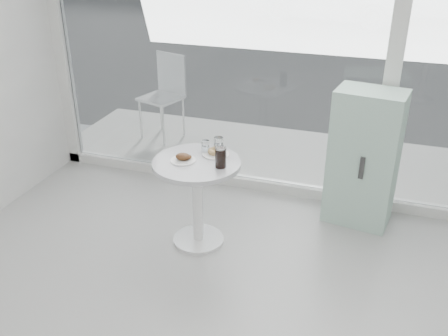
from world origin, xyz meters
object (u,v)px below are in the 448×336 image
(patio_chair, at_px, (165,91))
(water_tumbler_b, at_px, (219,145))
(plate_fritter, at_px, (184,158))
(cola_glass, at_px, (221,158))
(plate_donut, at_px, (216,153))
(mint_cabinet, at_px, (364,158))
(water_tumbler_a, at_px, (205,147))
(main_table, at_px, (197,185))

(patio_chair, xyz_separation_m, water_tumbler_b, (1.31, -1.78, 0.19))
(plate_fritter, relative_size, cola_glass, 1.23)
(plate_donut, bearing_deg, water_tumbler_b, 89.35)
(mint_cabinet, bearing_deg, water_tumbler_a, -144.81)
(water_tumbler_b, bearing_deg, patio_chair, 126.34)
(cola_glass, bearing_deg, patio_chair, 124.63)
(plate_fritter, bearing_deg, main_table, 18.23)
(mint_cabinet, distance_m, plate_fritter, 1.61)
(plate_donut, xyz_separation_m, water_tumbler_b, (0.00, 0.07, 0.03))
(main_table, bearing_deg, plate_donut, 57.37)
(water_tumbler_a, bearing_deg, mint_cabinet, 26.38)
(main_table, relative_size, plate_fritter, 3.77)
(plate_donut, height_order, water_tumbler_a, water_tumbler_a)
(plate_donut, relative_size, cola_glass, 1.35)
(plate_donut, bearing_deg, patio_chair, 125.21)
(mint_cabinet, bearing_deg, cola_glass, -132.29)
(mint_cabinet, relative_size, plate_fritter, 6.10)
(patio_chair, bearing_deg, cola_glass, -38.29)
(water_tumbler_a, xyz_separation_m, cola_glass, (0.21, -0.22, 0.03))
(mint_cabinet, distance_m, plate_donut, 1.34)
(mint_cabinet, xyz_separation_m, plate_donut, (-1.16, -0.64, 0.17))
(mint_cabinet, bearing_deg, plate_donut, -142.27)
(patio_chair, height_order, plate_donut, patio_chair)
(main_table, distance_m, patio_chair, 2.35)
(mint_cabinet, relative_size, cola_glass, 7.48)
(water_tumbler_a, relative_size, cola_glass, 0.63)
(plate_fritter, bearing_deg, water_tumbler_b, 52.99)
(plate_fritter, xyz_separation_m, water_tumbler_a, (0.11, 0.21, 0.02))
(mint_cabinet, relative_size, water_tumbler_b, 10.00)
(main_table, distance_m, plate_donut, 0.31)
(mint_cabinet, bearing_deg, patio_chair, 162.63)
(main_table, xyz_separation_m, plate_donut, (0.11, 0.16, 0.24))
(patio_chair, bearing_deg, plate_donut, -37.72)
(water_tumbler_a, height_order, water_tumbler_b, water_tumbler_b)
(main_table, relative_size, plate_donut, 3.43)
(mint_cabinet, xyz_separation_m, patio_chair, (-2.47, 1.21, 0.01))
(plate_fritter, bearing_deg, plate_donut, 44.00)
(main_table, bearing_deg, water_tumbler_a, 87.05)
(patio_chair, height_order, water_tumbler_b, patio_chair)
(mint_cabinet, height_order, plate_donut, mint_cabinet)
(main_table, xyz_separation_m, mint_cabinet, (1.26, 0.81, 0.07))
(water_tumbler_a, bearing_deg, patio_chair, 123.44)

